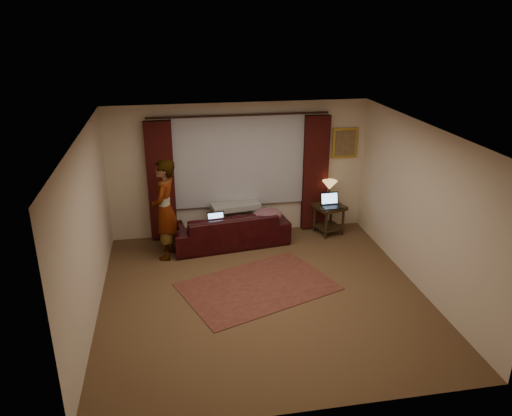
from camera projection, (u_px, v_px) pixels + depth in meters
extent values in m
cube|color=brown|center=(263.00, 295.00, 7.83)|extent=(5.00, 5.00, 0.01)
cube|color=silver|center=(264.00, 132.00, 6.89)|extent=(5.00, 5.00, 0.02)
cube|color=beige|center=(239.00, 170.00, 9.65)|extent=(5.00, 0.02, 2.60)
cube|color=beige|center=(310.00, 312.00, 5.07)|extent=(5.00, 0.02, 2.60)
cube|color=beige|center=(88.00, 231.00, 6.95)|extent=(0.02, 5.00, 2.60)
cube|color=beige|center=(421.00, 208.00, 7.77)|extent=(0.02, 5.00, 2.60)
cube|color=#A7A6AF|center=(240.00, 161.00, 9.52)|extent=(2.50, 0.05, 1.80)
cube|color=black|center=(161.00, 182.00, 9.35)|extent=(0.50, 0.14, 2.30)
cube|color=black|center=(315.00, 173.00, 9.84)|extent=(0.50, 0.14, 2.30)
cylinder|color=black|center=(239.00, 115.00, 9.16)|extent=(0.04, 0.04, 3.40)
cube|color=#B48B2D|center=(345.00, 143.00, 9.80)|extent=(0.50, 0.04, 0.60)
imported|color=black|center=(229.00, 222.00, 9.42)|extent=(2.30, 1.22, 0.89)
cube|color=gray|center=(235.00, 194.00, 9.52)|extent=(0.97, 0.50, 0.11)
ellipsoid|color=brown|center=(267.00, 215.00, 9.43)|extent=(0.70, 0.65, 0.24)
cube|color=brown|center=(258.00, 287.00, 8.06)|extent=(2.73, 2.28, 0.01)
cube|color=black|center=(329.00, 219.00, 9.93)|extent=(0.66, 0.66, 0.60)
imported|color=gray|center=(165.00, 210.00, 8.76)|extent=(0.64, 0.64, 1.82)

